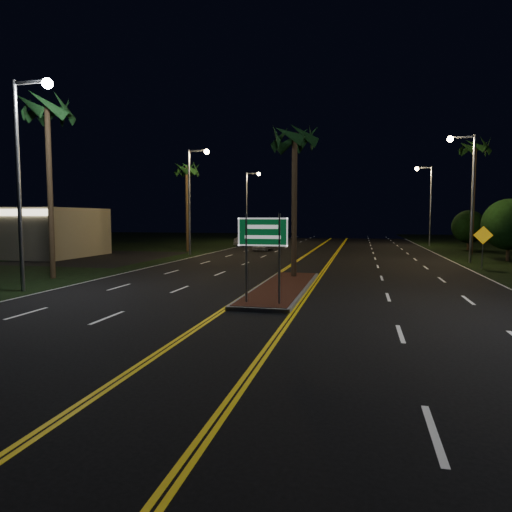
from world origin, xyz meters
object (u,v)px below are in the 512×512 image
(streetlight_right_mid, at_px, (467,183))
(car_near, at_px, (263,243))
(median_island, at_px, (282,288))
(streetlight_right_far, at_px, (427,196))
(shrub_far, at_px, (469,227))
(highway_sign, at_px, (263,240))
(palm_median, at_px, (295,138))
(palm_right_far, at_px, (475,148))
(streetlight_left_mid, at_px, (193,189))
(streetlight_left_far, at_px, (249,199))
(palm_left_near, at_px, (47,111))
(palm_left_far, at_px, (187,170))
(streetlight_left_near, at_px, (25,160))
(warning_sign, at_px, (483,241))
(shrub_mid, at_px, (509,224))
(commercial_building, at_px, (6,232))
(car_far, at_px, (247,238))

(streetlight_right_mid, xyz_separation_m, car_near, (-16.63, 8.94, -4.93))
(median_island, xyz_separation_m, streetlight_right_far, (10.61, 35.00, 5.57))
(median_island, xyz_separation_m, shrub_far, (13.80, 29.00, 2.25))
(highway_sign, xyz_separation_m, car_near, (-6.02, 28.14, -1.68))
(palm_median, xyz_separation_m, palm_right_far, (12.80, 19.50, 1.87))
(streetlight_right_mid, distance_m, streetlight_right_far, 20.00)
(streetlight_left_mid, distance_m, streetlight_right_far, 27.83)
(highway_sign, height_order, streetlight_left_far, streetlight_left_far)
(palm_right_far, xyz_separation_m, shrub_far, (1.00, 6.00, -6.81))
(median_island, xyz_separation_m, palm_left_near, (-12.50, 1.00, 8.60))
(median_island, height_order, palm_left_far, palm_left_far)
(streetlight_left_near, bearing_deg, palm_left_far, 95.21)
(highway_sign, relative_size, shrub_far, 0.81)
(warning_sign, bearing_deg, palm_left_near, -149.54)
(median_island, relative_size, palm_median, 1.23)
(median_island, xyz_separation_m, palm_right_far, (12.80, 23.00, 9.06))
(shrub_far, distance_m, car_near, 20.51)
(median_island, distance_m, warning_sign, 15.41)
(palm_right_far, distance_m, shrub_mid, 8.87)
(shrub_far, bearing_deg, highway_sign, -112.57)
(median_island, xyz_separation_m, streetlight_right_mid, (10.61, 15.00, 5.57))
(streetlight_left_mid, relative_size, streetlight_right_far, 1.00)
(streetlight_left_near, bearing_deg, streetlight_left_mid, 90.00)
(highway_sign, distance_m, streetlight_left_near, 11.17)
(streetlight_left_mid, bearing_deg, commercial_building, -165.39)
(commercial_building, distance_m, palm_median, 28.18)
(streetlight_right_mid, bearing_deg, warning_sign, -87.41)
(commercial_building, height_order, shrub_far, commercial_building)
(palm_median, bearing_deg, car_near, 106.40)
(streetlight_left_near, relative_size, palm_median, 1.08)
(highway_sign, bearing_deg, streetlight_left_near, 173.53)
(commercial_building, distance_m, streetlight_left_far, 28.75)
(palm_right_far, bearing_deg, streetlight_left_far, 149.12)
(shrub_far, relative_size, warning_sign, 1.47)
(streetlight_left_mid, bearing_deg, highway_sign, -63.41)
(streetlight_right_far, distance_m, car_far, 21.01)
(streetlight_right_far, bearing_deg, streetlight_left_near, -119.19)
(streetlight_right_far, height_order, car_far, streetlight_right_far)
(shrub_mid, relative_size, warning_sign, 1.72)
(median_island, relative_size, streetlight_right_mid, 1.14)
(commercial_building, xyz_separation_m, warning_sign, (36.80, -2.13, -0.24))
(highway_sign, height_order, palm_left_near, palm_left_near)
(streetlight_left_far, bearing_deg, streetlight_right_mid, -46.03)
(palm_left_far, height_order, shrub_far, palm_left_far)
(palm_right_far, bearing_deg, palm_median, -123.28)
(streetlight_right_mid, bearing_deg, shrub_far, 77.18)
(streetlight_left_far, relative_size, palm_left_near, 0.92)
(streetlight_left_far, height_order, streetlight_right_mid, same)
(palm_left_far, relative_size, shrub_mid, 1.90)
(warning_sign, bearing_deg, palm_median, -138.20)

